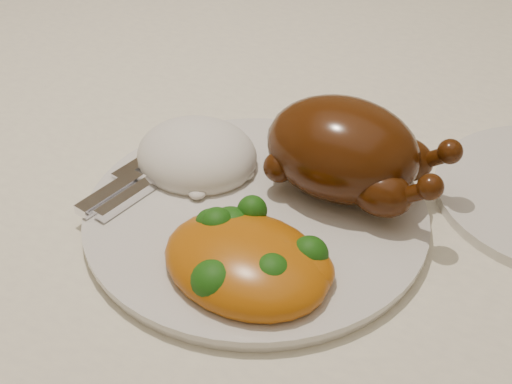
% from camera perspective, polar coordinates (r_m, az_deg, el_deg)
% --- Properties ---
extents(dining_table, '(1.60, 0.90, 0.76)m').
position_cam_1_polar(dining_table, '(0.84, -2.28, -0.03)').
color(dining_table, brown).
rests_on(dining_table, floor).
extents(tablecloth, '(1.73, 1.03, 0.18)m').
position_cam_1_polar(tablecloth, '(0.79, -2.41, 4.15)').
color(tablecloth, beige).
rests_on(tablecloth, dining_table).
extents(dinner_plate, '(0.33, 0.33, 0.01)m').
position_cam_1_polar(dinner_plate, '(0.63, 0.00, -1.89)').
color(dinner_plate, silver).
rests_on(dinner_plate, tablecloth).
extents(roast_chicken, '(0.17, 0.11, 0.09)m').
position_cam_1_polar(roast_chicken, '(0.63, 7.25, 3.31)').
color(roast_chicken, '#481F07').
rests_on(roast_chicken, dinner_plate).
extents(rice_mound, '(0.12, 0.11, 0.06)m').
position_cam_1_polar(rice_mound, '(0.68, -4.75, 2.91)').
color(rice_mound, white).
rests_on(rice_mound, dinner_plate).
extents(mac_and_cheese, '(0.15, 0.13, 0.05)m').
position_cam_1_polar(mac_and_cheese, '(0.56, -0.41, -5.48)').
color(mac_and_cheese, '#C26C0C').
rests_on(mac_and_cheese, dinner_plate).
extents(cutlery, '(0.05, 0.17, 0.01)m').
position_cam_1_polar(cutlery, '(0.66, -9.67, 0.90)').
color(cutlery, silver).
rests_on(cutlery, dinner_plate).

